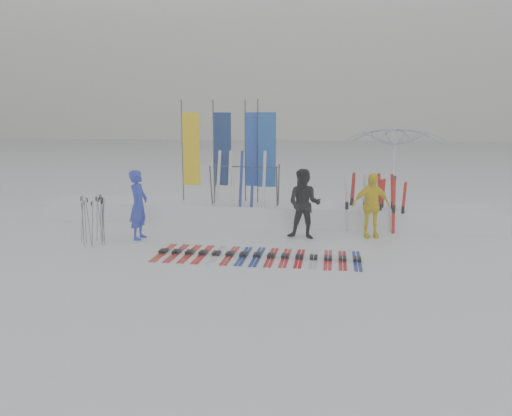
% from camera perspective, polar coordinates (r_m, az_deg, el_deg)
% --- Properties ---
extents(ground, '(120.00, 120.00, 0.00)m').
position_cam_1_polar(ground, '(11.29, -2.27, -6.42)').
color(ground, white).
rests_on(ground, ground).
extents(snow_bank, '(14.00, 1.60, 0.60)m').
position_cam_1_polar(snow_bank, '(15.63, 0.97, -0.55)').
color(snow_bank, white).
rests_on(snow_bank, ground).
extents(person_blue, '(0.45, 0.68, 1.87)m').
position_cam_1_polar(person_blue, '(13.73, -13.28, 0.34)').
color(person_blue, '#2136C1').
rests_on(person_blue, ground).
extents(person_black, '(1.01, 0.84, 1.89)m').
position_cam_1_polar(person_black, '(13.48, 5.53, 0.44)').
color(person_black, black).
rests_on(person_black, ground).
extents(person_yellow, '(1.11, 0.65, 1.77)m').
position_cam_1_polar(person_yellow, '(13.95, 13.01, 0.30)').
color(person_yellow, yellow).
rests_on(person_yellow, ground).
extents(tent_canopy, '(4.22, 4.26, 3.04)m').
position_cam_1_polar(tent_canopy, '(17.10, 15.43, 4.16)').
color(tent_canopy, white).
rests_on(tent_canopy, ground).
extents(ski_row, '(4.80, 1.66, 0.07)m').
position_cam_1_polar(ski_row, '(11.83, 0.13, -5.45)').
color(ski_row, red).
rests_on(ski_row, ground).
extents(pole_cluster, '(0.80, 0.94, 1.25)m').
position_cam_1_polar(pole_cluster, '(13.67, -17.90, -1.35)').
color(pole_cluster, '#595B60').
rests_on(pole_cluster, ground).
extents(feather_flags, '(3.02, 0.18, 3.20)m').
position_cam_1_polar(feather_flags, '(15.81, -2.70, 6.67)').
color(feather_flags, '#383A3F').
rests_on(feather_flags, ground).
extents(ski_rack, '(2.04, 0.80, 1.23)m').
position_cam_1_polar(ski_rack, '(15.16, -1.25, 3.26)').
color(ski_rack, '#383A3F').
rests_on(ski_rack, ground).
extents(upright_skis, '(1.67, 1.21, 1.66)m').
position_cam_1_polar(upright_skis, '(15.10, 13.20, 0.64)').
color(upright_skis, silver).
rests_on(upright_skis, ground).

